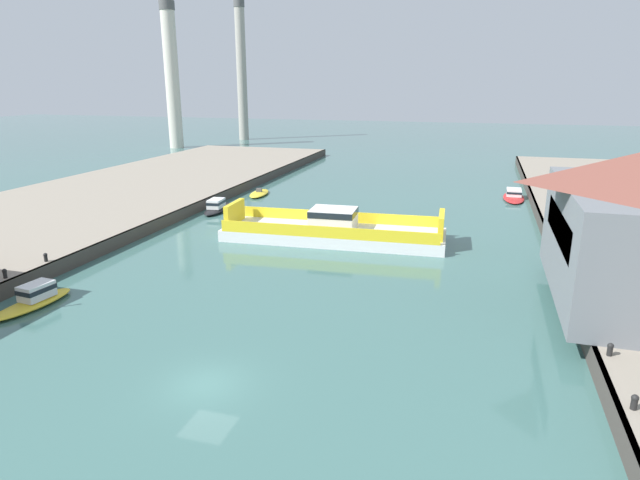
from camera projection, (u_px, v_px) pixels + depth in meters
The scene contains 14 objects.
ground_plane at pixel (206, 385), 27.94m from camera, with size 400.00×400.00×0.00m, color #3D6660.
quay_left at pixel (7, 229), 55.21m from camera, with size 28.00×140.00×1.27m.
chain_ferry at pixel (333, 230), 53.35m from camera, with size 22.02×7.55×3.30m.
moored_boat_near_left at pixel (259, 193), 75.05m from camera, with size 3.00×6.35×0.96m.
moored_boat_near_right at pixel (514, 195), 72.76m from camera, with size 2.77×8.26×1.23m.
moored_boat_mid_left at pixel (217, 207), 65.47m from camera, with size 2.84×7.18×1.57m.
moored_boat_mid_right at pixel (34, 298), 37.63m from camera, with size 2.63×6.48×1.58m.
bollard_right_mid at pixel (635, 401), 23.56m from camera, with size 0.32×0.32×0.71m.
bollard_left_aft at pixel (5, 273), 39.46m from camera, with size 0.32×0.32×0.71m.
bollard_right_aft at pixel (610, 349), 28.22m from camera, with size 0.32×0.32×0.71m.
bollard_left_far at pixel (46, 257), 43.12m from camera, with size 0.32×0.32×0.71m.
bollard_right_far at pixel (593, 312), 32.79m from camera, with size 0.32×0.32×0.71m.
smokestack_distant_a at pixel (241, 67), 143.30m from camera, with size 2.80×2.80×35.70m.
smokestack_distant_b at pixel (172, 72), 125.03m from camera, with size 3.48×3.48×32.67m.
Camera 1 is at (12.69, -22.03, 15.01)m, focal length 30.37 mm.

